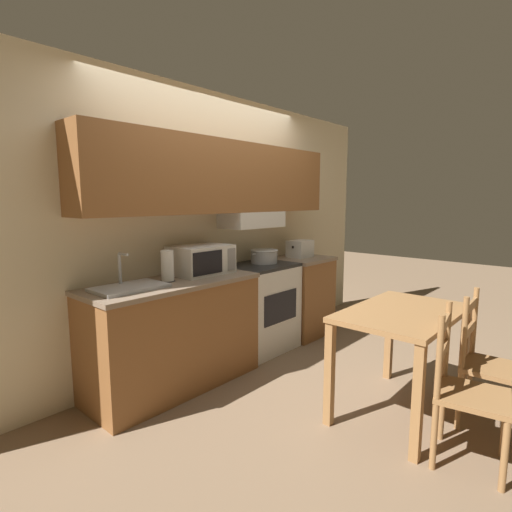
# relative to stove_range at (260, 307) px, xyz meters

# --- Properties ---
(ground_plane) EXTENTS (16.00, 16.00, 0.00)m
(ground_plane) POSITION_rel_stove_range_xyz_m (-0.41, 0.27, -0.45)
(ground_plane) COLOR #7F664C
(wall_back) EXTENTS (5.21, 0.38, 2.55)m
(wall_back) POSITION_rel_stove_range_xyz_m (-0.40, 0.21, 1.05)
(wall_back) COLOR beige
(wall_back) RESTS_ON ground_plane
(lower_counter_main) EXTENTS (1.46, 0.59, 0.89)m
(lower_counter_main) POSITION_rel_stove_range_xyz_m (-1.09, -0.02, 0.00)
(lower_counter_main) COLOR brown
(lower_counter_main) RESTS_ON ground_plane
(lower_counter_right_stub) EXTENTS (0.64, 0.59, 0.89)m
(lower_counter_right_stub) POSITION_rel_stove_range_xyz_m (0.68, -0.02, 0.00)
(lower_counter_right_stub) COLOR brown
(lower_counter_right_stub) RESTS_ON ground_plane
(stove_range) EXTENTS (0.71, 0.55, 0.89)m
(stove_range) POSITION_rel_stove_range_xyz_m (0.00, 0.00, 0.00)
(stove_range) COLOR silver
(stove_range) RESTS_ON ground_plane
(cooking_pot) EXTENTS (0.36, 0.29, 0.14)m
(cooking_pot) POSITION_rel_stove_range_xyz_m (0.10, 0.03, 0.52)
(cooking_pot) COLOR #B7BABF
(cooking_pot) RESTS_ON stove_range
(microwave) EXTENTS (0.52, 0.37, 0.25)m
(microwave) POSITION_rel_stove_range_xyz_m (-0.72, 0.06, 0.57)
(microwave) COLOR silver
(microwave) RESTS_ON lower_counter_main
(toaster) EXTENTS (0.27, 0.22, 0.19)m
(toaster) POSITION_rel_stove_range_xyz_m (0.71, 0.01, 0.54)
(toaster) COLOR silver
(toaster) RESTS_ON lower_counter_right_stub
(sink_basin) EXTENTS (0.51, 0.33, 0.26)m
(sink_basin) POSITION_rel_stove_range_xyz_m (-1.48, -0.01, 0.46)
(sink_basin) COLOR #B7BABF
(sink_basin) RESTS_ON lower_counter_main
(paper_towel_roll) EXTENTS (0.12, 0.12, 0.25)m
(paper_towel_roll) POSITION_rel_stove_range_xyz_m (-1.12, 0.00, 0.57)
(paper_towel_roll) COLOR black
(paper_towel_roll) RESTS_ON lower_counter_main
(dining_table) EXTENTS (1.05, 0.67, 0.77)m
(dining_table) POSITION_rel_stove_range_xyz_m (-0.26, -1.58, 0.20)
(dining_table) COLOR #9E7042
(dining_table) RESTS_ON ground_plane
(chair_left_of_table) EXTENTS (0.44, 0.44, 0.92)m
(chair_left_of_table) POSITION_rel_stove_range_xyz_m (-0.55, -2.08, -0.01)
(chair_left_of_table) COLOR #9E7042
(chair_left_of_table) RESTS_ON ground_plane
(chair_right_of_table) EXTENTS (0.40, 0.40, 0.92)m
(chair_right_of_table) POSITION_rel_stove_range_xyz_m (-0.03, -2.09, -0.01)
(chair_right_of_table) COLOR #9E7042
(chair_right_of_table) RESTS_ON ground_plane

